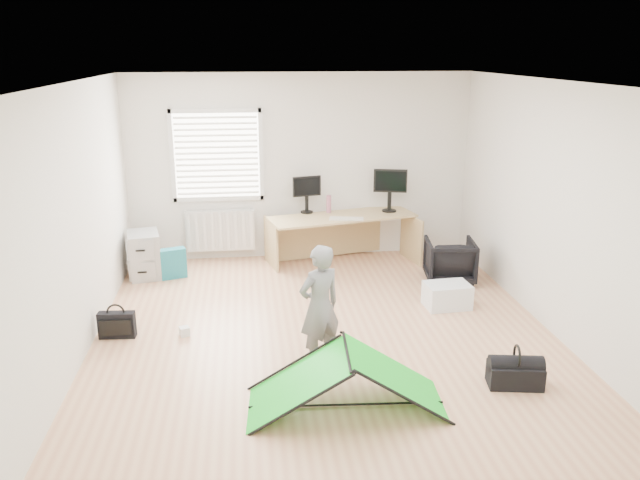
{
  "coord_description": "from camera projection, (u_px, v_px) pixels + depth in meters",
  "views": [
    {
      "loc": [
        -0.81,
        -6.25,
        3.02
      ],
      "look_at": [
        0.0,
        0.4,
        0.95
      ],
      "focal_mm": 35.0,
      "sensor_mm": 36.0,
      "label": 1
    }
  ],
  "objects": [
    {
      "name": "storage_crate",
      "position": [
        447.0,
        295.0,
        7.55
      ],
      "size": [
        0.55,
        0.41,
        0.3
      ],
      "primitive_type": "cube",
      "rotation": [
        0.0,
        0.0,
        0.07
      ],
      "color": "white",
      "rests_on": "ground"
    },
    {
      "name": "kite",
      "position": [
        347.0,
        379.0,
        5.41
      ],
      "size": [
        1.77,
        0.88,
        0.53
      ],
      "primitive_type": null,
      "rotation": [
        0.0,
        0.0,
        -0.07
      ],
      "color": "#13CC22",
      "rests_on": "ground"
    },
    {
      "name": "window",
      "position": [
        217.0,
        156.0,
        8.89
      ],
      "size": [
        1.2,
        0.06,
        1.2
      ],
      "primitive_type": "cube",
      "color": "silver",
      "rests_on": "back_wall"
    },
    {
      "name": "laptop_bag",
      "position": [
        117.0,
        325.0,
        6.75
      ],
      "size": [
        0.4,
        0.14,
        0.29
      ],
      "primitive_type": "cube",
      "rotation": [
        0.0,
        0.0,
        -0.07
      ],
      "color": "black",
      "rests_on": "ground"
    },
    {
      "name": "duffel_bag",
      "position": [
        515.0,
        375.0,
        5.79
      ],
      "size": [
        0.53,
        0.33,
        0.22
      ],
      "primitive_type": "cube",
      "rotation": [
        0.0,
        0.0,
        -0.17
      ],
      "color": "black",
      "rests_on": "ground"
    },
    {
      "name": "monitor_right",
      "position": [
        390.0,
        196.0,
        9.12
      ],
      "size": [
        0.49,
        0.22,
        0.46
      ],
      "primitive_type": "cube",
      "rotation": [
        0.0,
        0.0,
        -0.24
      ],
      "color": "black",
      "rests_on": "desk"
    },
    {
      "name": "tote_bag",
      "position": [
        173.0,
        263.0,
        8.5
      ],
      "size": [
        0.38,
        0.25,
        0.41
      ],
      "primitive_type": "cube",
      "rotation": [
        0.0,
        0.0,
        0.32
      ],
      "color": "#1C6F7D",
      "rests_on": "ground"
    },
    {
      "name": "person",
      "position": [
        320.0,
        307.0,
        6.02
      ],
      "size": [
        0.54,
        0.47,
        1.25
      ],
      "primitive_type": "imported",
      "rotation": [
        0.0,
        0.0,
        3.61
      ],
      "color": "slate",
      "rests_on": "ground"
    },
    {
      "name": "desk",
      "position": [
        342.0,
        239.0,
        9.05
      ],
      "size": [
        2.19,
        1.12,
        0.71
      ],
      "primitive_type": "cube",
      "rotation": [
        0.0,
        0.0,
        0.23
      ],
      "color": "tan",
      "rests_on": "ground"
    },
    {
      "name": "radiator",
      "position": [
        221.0,
        230.0,
        9.17
      ],
      "size": [
        1.0,
        0.12,
        0.6
      ],
      "primitive_type": "cube",
      "color": "silver",
      "rests_on": "back_wall"
    },
    {
      "name": "back_wall",
      "position": [
        301.0,
        167.0,
        9.12
      ],
      "size": [
        5.0,
        0.02,
        2.7
      ],
      "primitive_type": "cube",
      "color": "silver",
      "rests_on": "ground"
    },
    {
      "name": "monitor_left",
      "position": [
        307.0,
        199.0,
        9.05
      ],
      "size": [
        0.43,
        0.18,
        0.4
      ],
      "primitive_type": "cube",
      "rotation": [
        0.0,
        0.0,
        0.22
      ],
      "color": "black",
      "rests_on": "desk"
    },
    {
      "name": "thermos",
      "position": [
        329.0,
        204.0,
        9.08
      ],
      "size": [
        0.08,
        0.08,
        0.26
      ],
      "primitive_type": "cylinder",
      "rotation": [
        0.0,
        0.0,
        -0.08
      ],
      "color": "#B4647F",
      "rests_on": "desk"
    },
    {
      "name": "office_chair",
      "position": [
        450.0,
        261.0,
        8.35
      ],
      "size": [
        0.71,
        0.72,
        0.59
      ],
      "primitive_type": "imported",
      "rotation": [
        0.0,
        0.0,
        3.0
      ],
      "color": "black",
      "rests_on": "ground"
    },
    {
      "name": "ground",
      "position": [
        324.0,
        332.0,
        6.91
      ],
      "size": [
        5.5,
        5.5,
        0.0
      ],
      "primitive_type": "plane",
      "color": "tan",
      "rests_on": "ground"
    },
    {
      "name": "keyboard",
      "position": [
        346.0,
        219.0,
        8.74
      ],
      "size": [
        0.5,
        0.25,
        0.02
      ],
      "primitive_type": "cube",
      "rotation": [
        0.0,
        0.0,
        -0.19
      ],
      "color": "beige",
      "rests_on": "desk"
    },
    {
      "name": "white_box",
      "position": [
        184.0,
        331.0,
        6.82
      ],
      "size": [
        0.13,
        0.13,
        0.1
      ],
      "primitive_type": "cube",
      "rotation": [
        0.0,
        0.0,
        0.36
      ],
      "color": "silver",
      "rests_on": "ground"
    },
    {
      "name": "filing_cabinet",
      "position": [
        144.0,
        255.0,
        8.52
      ],
      "size": [
        0.5,
        0.6,
        0.63
      ],
      "primitive_type": "cube",
      "rotation": [
        0.0,
        0.0,
        0.19
      ],
      "color": "#A2A5A7",
      "rests_on": "ground"
    }
  ]
}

